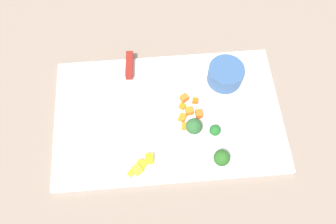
# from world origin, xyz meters

# --- Properties ---
(ground_plane) EXTENTS (4.00, 4.00, 0.00)m
(ground_plane) POSITION_xyz_m (0.00, 0.00, 0.00)
(ground_plane) COLOR gray
(cutting_board) EXTENTS (0.50, 0.31, 0.01)m
(cutting_board) POSITION_xyz_m (0.00, 0.00, 0.01)
(cutting_board) COLOR white
(cutting_board) RESTS_ON ground_plane
(prep_bowl) EXTENTS (0.08, 0.08, 0.04)m
(prep_bowl) POSITION_xyz_m (0.14, 0.08, 0.03)
(prep_bowl) COLOR #365A8F
(prep_bowl) RESTS_ON cutting_board
(chef_knife) EXTENTS (0.04, 0.31, 0.02)m
(chef_knife) POSITION_xyz_m (-0.08, 0.07, 0.02)
(chef_knife) COLOR silver
(chef_knife) RESTS_ON cutting_board
(carrot_dice_0) EXTENTS (0.01, 0.01, 0.01)m
(carrot_dice_0) POSITION_xyz_m (0.06, 0.03, 0.02)
(carrot_dice_0) COLOR orange
(carrot_dice_0) RESTS_ON cutting_board
(carrot_dice_1) EXTENTS (0.01, 0.01, 0.01)m
(carrot_dice_1) POSITION_xyz_m (0.05, -0.03, 0.02)
(carrot_dice_1) COLOR orange
(carrot_dice_1) RESTS_ON cutting_board
(carrot_dice_2) EXTENTS (0.02, 0.02, 0.02)m
(carrot_dice_2) POSITION_xyz_m (0.04, 0.03, 0.02)
(carrot_dice_2) COLOR orange
(carrot_dice_2) RESTS_ON cutting_board
(carrot_dice_3) EXTENTS (0.02, 0.02, 0.01)m
(carrot_dice_3) POSITION_xyz_m (0.05, -0.00, 0.02)
(carrot_dice_3) COLOR orange
(carrot_dice_3) RESTS_ON cutting_board
(carrot_dice_4) EXTENTS (0.02, 0.02, 0.01)m
(carrot_dice_4) POSITION_xyz_m (0.03, -0.01, 0.02)
(carrot_dice_4) COLOR orange
(carrot_dice_4) RESTS_ON cutting_board
(carrot_dice_5) EXTENTS (0.02, 0.02, 0.01)m
(carrot_dice_5) POSITION_xyz_m (0.03, 0.01, 0.02)
(carrot_dice_5) COLOR orange
(carrot_dice_5) RESTS_ON cutting_board
(carrot_dice_6) EXTENTS (0.02, 0.02, 0.01)m
(carrot_dice_6) POSITION_xyz_m (0.03, -0.04, 0.02)
(carrot_dice_6) COLOR orange
(carrot_dice_6) RESTS_ON cutting_board
(carrot_dice_7) EXTENTS (0.02, 0.02, 0.02)m
(carrot_dice_7) POSITION_xyz_m (0.07, -0.01, 0.02)
(carrot_dice_7) COLOR orange
(carrot_dice_7) RESTS_ON cutting_board
(pepper_dice_0) EXTENTS (0.02, 0.02, 0.01)m
(pepper_dice_0) POSITION_xyz_m (-0.09, -0.13, 0.02)
(pepper_dice_0) COLOR yellow
(pepper_dice_0) RESTS_ON cutting_board
(pepper_dice_1) EXTENTS (0.03, 0.02, 0.01)m
(pepper_dice_1) POSITION_xyz_m (-0.06, -0.11, 0.02)
(pepper_dice_1) COLOR yellow
(pepper_dice_1) RESTS_ON cutting_board
(pepper_dice_2) EXTENTS (0.02, 0.02, 0.02)m
(pepper_dice_2) POSITION_xyz_m (-0.05, -0.10, 0.02)
(pepper_dice_2) COLOR yellow
(pepper_dice_2) RESTS_ON cutting_board
(pepper_dice_3) EXTENTS (0.02, 0.02, 0.02)m
(pepper_dice_3) POSITION_xyz_m (-0.07, -0.13, 0.02)
(pepper_dice_3) COLOR yellow
(pepper_dice_3) RESTS_ON cutting_board
(broccoli_floret_0) EXTENTS (0.04, 0.04, 0.04)m
(broccoli_floret_0) POSITION_xyz_m (0.05, -0.04, 0.03)
(broccoli_floret_0) COLOR #81B557
(broccoli_floret_0) RESTS_ON cutting_board
(broccoli_floret_1) EXTENTS (0.03, 0.03, 0.04)m
(broccoli_floret_1) POSITION_xyz_m (0.10, -0.12, 0.03)
(broccoli_floret_1) COLOR #98C26C
(broccoli_floret_1) RESTS_ON cutting_board
(broccoli_floret_2) EXTENTS (0.02, 0.02, 0.03)m
(broccoli_floret_2) POSITION_xyz_m (0.10, -0.06, 0.03)
(broccoli_floret_2) COLOR #82C25F
(broccoli_floret_2) RESTS_ON cutting_board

